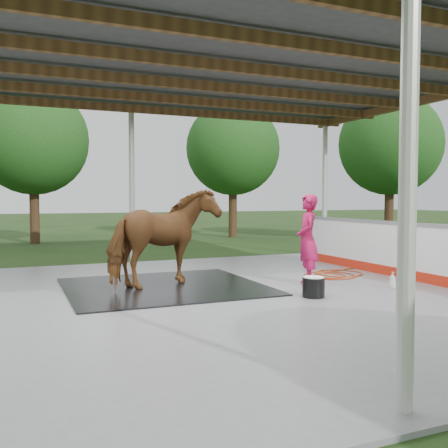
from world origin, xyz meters
name	(u,v)px	position (x,y,z in m)	size (l,w,h in m)	color
ground	(196,301)	(0.00, 0.00, 0.00)	(100.00, 100.00, 0.00)	#1E3814
concrete_slab	(196,300)	(0.00, 0.00, 0.03)	(12.00, 10.00, 0.05)	slate
pavilion_structure	(196,55)	(0.00, 0.00, 3.97)	(12.60, 10.60, 4.05)	beige
dasher_board	(414,253)	(4.60, 0.00, 0.59)	(0.16, 8.00, 1.15)	red
tree_belt	(194,80)	(0.30, 0.90, 3.79)	(28.00, 28.00, 5.80)	#382314
rubber_mat	(164,286)	(-0.20, 1.17, 0.06)	(3.49, 3.28, 0.03)	black
horse	(164,237)	(-0.20, 1.17, 0.98)	(0.97, 2.13, 1.80)	brown
handler	(308,239)	(2.38, 0.41, 0.90)	(0.62, 0.41, 1.71)	#BD144E
wash_bucket	(314,287)	(1.81, -0.69, 0.22)	(0.37, 0.37, 0.34)	black
soap_bottle_a	(392,280)	(3.59, -0.55, 0.20)	(0.12, 0.12, 0.30)	silver
soap_bottle_b	(410,286)	(3.63, -0.94, 0.15)	(0.09, 0.09, 0.19)	#338CD8
hose_coil	(333,275)	(3.50, 1.15, 0.06)	(2.10, 1.39, 0.02)	#9F2C0B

